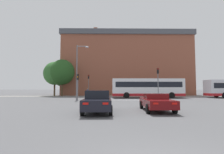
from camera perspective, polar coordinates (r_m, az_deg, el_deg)
name	(u,v)px	position (r m, az deg, el deg)	size (l,w,h in m)	color
stop_line_strip	(118,100)	(24.58, 1.98, -7.54)	(8.85, 0.30, 0.01)	silver
far_pavement	(115,96)	(36.50, 1.08, -6.27)	(69.83, 2.50, 0.01)	#A09B91
brick_civic_building	(125,66)	(47.75, 4.28, 3.57)	(31.39, 16.57, 16.99)	brown
car_saloon_left	(98,101)	(12.17, -4.66, -7.88)	(1.98, 4.66, 1.51)	black
car_roadster_right	(156,102)	(13.35, 14.21, -7.92)	(2.06, 4.63, 1.25)	#600C0F
bus_crossing_lead	(147,88)	(30.51, 11.50, -3.41)	(12.01, 2.67, 3.28)	silver
traffic_light_near_left	(78,82)	(25.01, -11.15, -1.73)	(0.26, 0.31, 3.64)	slate
traffic_light_far_left	(89,82)	(36.45, -7.66, -1.59)	(0.26, 0.31, 4.43)	slate
traffic_light_near_right	(158,79)	(25.97, 14.79, -0.49)	(0.26, 0.31, 4.57)	slate
street_lamp_junction	(79,67)	(25.67, -10.83, 3.26)	(1.78, 0.36, 7.90)	slate
pedestrian_waiting	(153,91)	(37.27, 13.24, -4.43)	(0.27, 0.42, 1.85)	#333851
pedestrian_walking_east	(88,92)	(36.67, -7.93, -4.75)	(0.45, 0.33, 1.64)	#333851
tree_by_building	(61,78)	(41.68, -16.20, -0.22)	(3.68, 3.68, 6.02)	#4C3823
tree_kerbside	(62,72)	(38.44, -15.91, 1.56)	(5.10, 5.10, 7.77)	#4C3823
tree_distant	(55,73)	(39.73, -18.17, 1.13)	(4.75, 4.75, 7.37)	#4C3823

